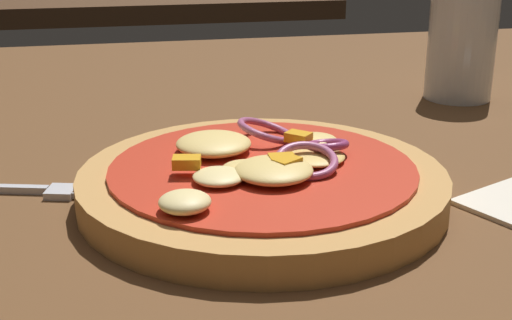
{
  "coord_description": "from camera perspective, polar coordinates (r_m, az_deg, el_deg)",
  "views": [
    {
      "loc": [
        -0.12,
        -0.45,
        0.22
      ],
      "look_at": [
        -0.02,
        -0.01,
        0.06
      ],
      "focal_mm": 49.93,
      "sensor_mm": 36.0,
      "label": 1
    }
  ],
  "objects": [
    {
      "name": "pizza",
      "position": [
        0.45,
        0.49,
        -1.71
      ],
      "size": [
        0.23,
        0.23,
        0.04
      ],
      "color": "tan",
      "rests_on": "dining_table"
    },
    {
      "name": "dining_table",
      "position": [
        0.5,
        2.45,
        -3.47
      ],
      "size": [
        1.13,
        1.09,
        0.04
      ],
      "color": "brown",
      "rests_on": "ground"
    },
    {
      "name": "fork",
      "position": [
        0.5,
        -19.05,
        -2.23
      ],
      "size": [
        0.16,
        0.06,
        0.01
      ],
      "color": "silver",
      "rests_on": "dining_table"
    },
    {
      "name": "beer_glass",
      "position": [
        0.72,
        16.08,
        8.21
      ],
      "size": [
        0.06,
        0.06,
        0.1
      ],
      "color": "silver",
      "rests_on": "dining_table"
    }
  ]
}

